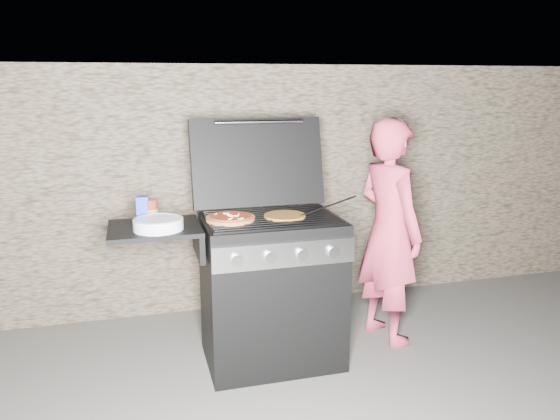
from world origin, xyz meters
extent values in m
plane|color=#51504F|center=(0.00, 0.00, 0.00)|extent=(50.00, 50.00, 0.00)
cube|color=#766350|center=(0.00, 1.05, 0.90)|extent=(8.00, 0.35, 1.80)
cylinder|color=#C38729|center=(0.08, -0.02, 0.92)|extent=(0.29, 0.29, 0.01)
cylinder|color=maroon|center=(-0.68, 0.13, 0.96)|extent=(0.09, 0.09, 0.12)
cube|color=#1642B8|center=(-0.73, 0.12, 0.97)|extent=(0.07, 0.04, 0.14)
cylinder|color=white|center=(-0.65, -0.08, 0.93)|extent=(0.30, 0.30, 0.06)
imported|color=#BA344F|center=(0.81, 0.11, 0.73)|extent=(0.47, 0.61, 1.47)
cylinder|color=black|center=(0.35, 0.00, 0.95)|extent=(0.40, 0.13, 0.08)
camera|label=1|loc=(-0.77, -2.99, 1.69)|focal=35.00mm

